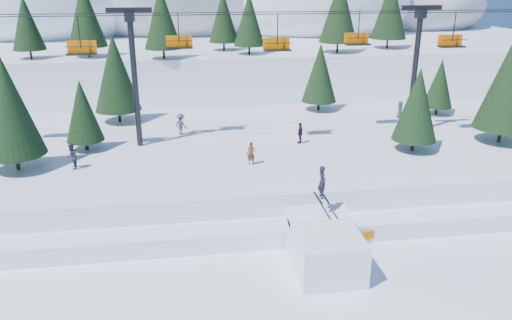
{
  "coord_description": "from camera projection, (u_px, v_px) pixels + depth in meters",
  "views": [
    {
      "loc": [
        -5.52,
        -19.74,
        14.66
      ],
      "look_at": [
        -1.68,
        6.0,
        5.2
      ],
      "focal_mm": 35.0,
      "sensor_mm": 36.0,
      "label": 1
    }
  ],
  "objects": [
    {
      "name": "distant_skiers",
      "position": [
        221.0,
        133.0,
        38.97
      ],
      "size": [
        28.24,
        11.11,
        1.78
      ],
      "color": "#1E3B3C",
      "rests_on": "mid_shelf"
    },
    {
      "name": "mid_shelf",
      "position": [
        255.0,
        155.0,
        40.43
      ],
      "size": [
        70.0,
        22.0,
        2.5
      ],
      "primitive_type": "cube",
      "color": "white",
      "rests_on": "ground"
    },
    {
      "name": "mountain_ridge",
      "position": [
        181.0,
        9.0,
        88.34
      ],
      "size": [
        119.0,
        60.73,
        26.46
      ],
      "color": "white",
      "rests_on": "ground"
    },
    {
      "name": "chairlift",
      "position": [
        265.0,
        54.0,
        37.83
      ],
      "size": [
        46.21,
        3.21,
        10.28
      ],
      "color": "black",
      "rests_on": "mid_shelf"
    },
    {
      "name": "jump_kicker",
      "position": [
        325.0,
        248.0,
        26.4
      ],
      "size": [
        3.4,
        4.63,
        5.34
      ],
      "color": "white",
      "rests_on": "ground"
    },
    {
      "name": "banner_near",
      "position": [
        367.0,
        236.0,
        29.11
      ],
      "size": [
        2.75,
        0.82,
        0.9
      ],
      "color": "black",
      "rests_on": "ground"
    },
    {
      "name": "berm",
      "position": [
        278.0,
        217.0,
        31.37
      ],
      "size": [
        70.0,
        6.0,
        1.1
      ],
      "primitive_type": "cube",
      "color": "white",
      "rests_on": "ground"
    },
    {
      "name": "banner_far",
      "position": [
        447.0,
        216.0,
        31.61
      ],
      "size": [
        2.61,
        1.22,
        0.9
      ],
      "color": "black",
      "rests_on": "ground"
    },
    {
      "name": "conifer_stand",
      "position": [
        308.0,
        84.0,
        39.77
      ],
      "size": [
        63.07,
        16.69,
        8.63
      ],
      "color": "black",
      "rests_on": "mid_shelf"
    },
    {
      "name": "ground",
      "position": [
        309.0,
        301.0,
        24.12
      ],
      "size": [
        160.0,
        160.0,
        0.0
      ],
      "primitive_type": "plane",
      "color": "white",
      "rests_on": "ground"
    }
  ]
}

